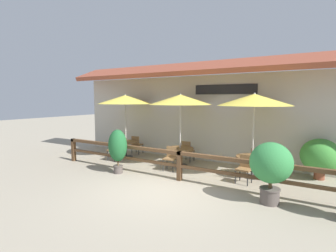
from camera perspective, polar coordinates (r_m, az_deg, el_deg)
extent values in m
plane|color=#9E937F|center=(7.80, -1.36, -13.74)|extent=(60.00, 60.00, 0.00)
cube|color=#BCB7A8|center=(11.14, 10.43, 1.59)|extent=(14.00, 0.40, 3.60)
cube|color=brown|center=(10.67, 9.56, 12.58)|extent=(14.28, 1.48, 0.70)
cube|color=black|center=(10.75, 12.25, 7.80)|extent=(2.54, 0.04, 0.38)
cube|color=brown|center=(8.43, 2.53, -5.92)|extent=(10.40, 0.14, 0.11)
cube|color=brown|center=(8.52, 2.51, -8.69)|extent=(10.40, 0.10, 0.09)
cube|color=brown|center=(11.83, -19.86, -4.89)|extent=(0.14, 0.14, 0.95)
cube|color=brown|center=(8.52, 2.51, -8.69)|extent=(0.14, 0.14, 0.95)
cylinder|color=#B7B2A8|center=(11.91, -9.20, -0.86)|extent=(0.06, 0.06, 2.46)
cone|color=#EAD64C|center=(11.83, -9.31, 5.72)|extent=(2.41, 2.41, 0.38)
sphere|color=#B2ADA3|center=(11.83, -9.33, 6.65)|extent=(0.07, 0.07, 0.07)
cylinder|color=brown|center=(11.99, -9.16, -3.46)|extent=(1.08, 1.08, 0.05)
cylinder|color=#333333|center=(12.05, -9.13, -5.12)|extent=(0.07, 0.07, 0.66)
cylinder|color=#333333|center=(12.12, -9.10, -6.58)|extent=(0.60, 0.60, 0.03)
cube|color=olive|center=(11.44, -11.74, -5.17)|extent=(0.44, 0.44, 0.05)
cube|color=olive|center=(11.54, -11.15, -3.92)|extent=(0.40, 0.06, 0.40)
cylinder|color=#2D2D2D|center=(11.47, -13.06, -6.37)|extent=(0.04, 0.04, 0.42)
cylinder|color=#2D2D2D|center=(11.22, -11.60, -6.61)|extent=(0.04, 0.04, 0.42)
cylinder|color=#2D2D2D|center=(11.75, -11.82, -6.05)|extent=(0.04, 0.04, 0.42)
cylinder|color=#2D2D2D|center=(11.51, -10.37, -6.27)|extent=(0.04, 0.04, 0.42)
cube|color=olive|center=(12.63, -6.68, -4.03)|extent=(0.46, 0.46, 0.05)
cube|color=olive|center=(12.43, -7.16, -3.14)|extent=(0.40, 0.08, 0.40)
cylinder|color=#2D2D2D|center=(12.73, -5.49, -5.02)|extent=(0.04, 0.04, 0.42)
cylinder|color=#2D2D2D|center=(12.93, -6.95, -4.87)|extent=(0.04, 0.04, 0.42)
cylinder|color=#2D2D2D|center=(12.42, -6.38, -5.31)|extent=(0.04, 0.04, 0.42)
cylinder|color=#2D2D2D|center=(12.61, -7.86, -5.15)|extent=(0.04, 0.04, 0.42)
cylinder|color=#B7B2A8|center=(10.23, 2.66, -1.91)|extent=(0.06, 0.06, 2.46)
cone|color=#EAD64C|center=(10.13, 2.70, 5.76)|extent=(2.41, 2.41, 0.38)
sphere|color=#B2ADA3|center=(10.13, 2.70, 6.85)|extent=(0.07, 0.07, 0.07)
cylinder|color=brown|center=(10.32, 2.65, -4.92)|extent=(1.08, 1.08, 0.05)
cylinder|color=#333333|center=(10.39, 2.64, -6.84)|extent=(0.07, 0.07, 0.66)
cylinder|color=#333333|center=(10.46, 2.63, -8.52)|extent=(0.60, 0.60, 0.03)
cube|color=olive|center=(9.65, 0.41, -7.10)|extent=(0.49, 0.49, 0.05)
cube|color=olive|center=(9.78, 0.81, -5.58)|extent=(0.40, 0.10, 0.40)
cylinder|color=#2D2D2D|center=(9.61, -1.08, -8.62)|extent=(0.04, 0.04, 0.42)
cylinder|color=#2D2D2D|center=(9.47, 1.07, -8.83)|extent=(0.04, 0.04, 0.42)
cylinder|color=#2D2D2D|center=(9.95, -0.23, -8.11)|extent=(0.04, 0.04, 0.42)
cylinder|color=#2D2D2D|center=(9.82, 1.86, -8.30)|extent=(0.04, 0.04, 0.42)
cube|color=olive|center=(11.11, 4.37, -5.39)|extent=(0.42, 0.42, 0.05)
cube|color=olive|center=(10.90, 3.93, -4.40)|extent=(0.40, 0.04, 0.40)
cylinder|color=#2D2D2D|center=(11.24, 5.67, -6.49)|extent=(0.04, 0.04, 0.42)
cylinder|color=#2D2D2D|center=(11.41, 3.93, -6.29)|extent=(0.04, 0.04, 0.42)
cylinder|color=#2D2D2D|center=(10.91, 4.81, -6.87)|extent=(0.04, 0.04, 0.42)
cylinder|color=#2D2D2D|center=(11.08, 3.04, -6.66)|extent=(0.04, 0.04, 0.42)
cylinder|color=#B7B2A8|center=(9.15, 18.01, -3.12)|extent=(0.06, 0.06, 2.46)
cone|color=#EAD64C|center=(9.04, 18.29, 5.45)|extent=(2.41, 2.41, 0.38)
sphere|color=#B2ADA3|center=(9.05, 18.33, 6.66)|extent=(0.07, 0.07, 0.07)
cylinder|color=brown|center=(9.25, 17.90, -6.48)|extent=(1.08, 1.08, 0.05)
cylinder|color=#333333|center=(9.33, 17.83, -8.60)|extent=(0.07, 0.07, 0.66)
cylinder|color=#333333|center=(9.41, 17.77, -10.45)|extent=(0.60, 0.60, 0.03)
cube|color=olive|center=(8.56, 16.19, -9.05)|extent=(0.45, 0.45, 0.05)
cube|color=olive|center=(8.68, 16.66, -7.32)|extent=(0.40, 0.07, 0.40)
cylinder|color=#2D2D2D|center=(8.51, 14.48, -10.73)|extent=(0.04, 0.04, 0.42)
cylinder|color=#2D2D2D|center=(8.39, 16.94, -11.05)|extent=(0.04, 0.04, 0.42)
cylinder|color=#2D2D2D|center=(8.85, 15.39, -10.10)|extent=(0.04, 0.04, 0.42)
cylinder|color=#2D2D2D|center=(8.74, 17.76, -10.40)|extent=(0.04, 0.04, 0.42)
cube|color=olive|center=(10.07, 19.08, -6.89)|extent=(0.46, 0.46, 0.05)
cube|color=olive|center=(9.84, 18.76, -5.83)|extent=(0.40, 0.08, 0.40)
cylinder|color=#2D2D2D|center=(10.24, 20.40, -8.08)|extent=(0.04, 0.04, 0.42)
cylinder|color=#2D2D2D|center=(10.35, 18.37, -7.85)|extent=(0.04, 0.04, 0.42)
cylinder|color=#2D2D2D|center=(9.89, 19.72, -8.55)|extent=(0.04, 0.04, 0.42)
cylinder|color=#2D2D2D|center=(10.01, 17.63, -8.31)|extent=(0.04, 0.04, 0.42)
cylinder|color=#564C47|center=(7.27, 21.25, -13.97)|extent=(0.46, 0.46, 0.40)
cylinder|color=#564C47|center=(7.21, 21.30, -12.62)|extent=(0.50, 0.50, 0.04)
cylinder|color=brown|center=(7.16, 21.36, -11.30)|extent=(0.08, 0.08, 0.31)
ellipsoid|color=#338442|center=(7.03, 21.51, -7.43)|extent=(1.04, 0.93, 1.02)
cylinder|color=#564C47|center=(9.56, -10.80, -9.24)|extent=(0.31, 0.31, 0.28)
cylinder|color=#564C47|center=(9.53, -10.81, -8.56)|extent=(0.34, 0.34, 0.04)
cylinder|color=brown|center=(9.49, -10.83, -7.45)|extent=(0.06, 0.06, 0.34)
ellipsoid|color=#1E5B2D|center=(9.38, -10.90, -4.19)|extent=(0.68, 0.62, 1.13)
cylinder|color=brown|center=(10.03, 30.05, -9.13)|extent=(0.32, 0.32, 0.31)
cylinder|color=brown|center=(9.99, 30.09, -8.37)|extent=(0.35, 0.35, 0.04)
ellipsoid|color=#3D8E38|center=(9.89, 30.24, -5.60)|extent=(1.21, 1.09, 1.11)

